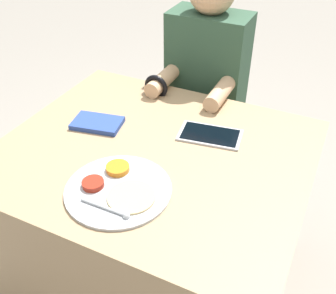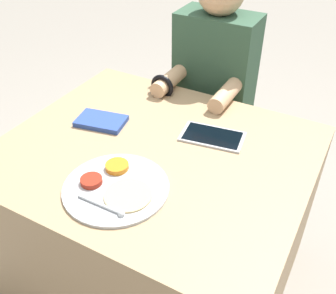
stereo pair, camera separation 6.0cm
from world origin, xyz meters
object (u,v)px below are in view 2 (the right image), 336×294
Objects in this scene: tablet_device at (212,136)px; person_diner at (212,104)px; red_notebook at (101,121)px; thali_tray at (115,186)px.

person_diner is (-0.19, 0.47, -0.16)m from tablet_device.
person_diner reaches higher than red_notebook.
thali_tray is 0.44m from tablet_device.
red_notebook is 0.65m from person_diner.
red_notebook is at bearing -111.21° from person_diner.
tablet_device is 0.20× the size of person_diner.
red_notebook is 0.17× the size of person_diner.
tablet_device is at bearing -67.31° from person_diner.
thali_tray is 0.39m from red_notebook.
tablet_device is (0.16, 0.41, -0.00)m from thali_tray.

